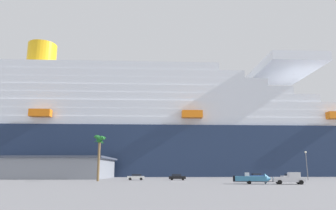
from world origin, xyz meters
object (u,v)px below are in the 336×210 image
object	(u,v)px
street_lamp	(306,161)
parked_car_blue_suv	(257,176)
parked_car_silver_sedan	(290,176)
cruise_ship	(118,131)
parked_car_white_van	(136,177)
pickup_truck	(290,179)
parked_car_black_coupe	(177,177)
small_boat_on_trailer	(254,179)
palm_tree	(99,144)

from	to	relation	value
street_lamp	parked_car_blue_suv	size ratio (longest dim) A/B	1.62
parked_car_silver_sedan	parked_car_blue_suv	xyz separation A→B (m)	(-6.34, 8.55, -0.00)
cruise_ship	parked_car_white_van	bearing A→B (deg)	-78.61
pickup_truck	parked_car_silver_sedan	size ratio (longest dim) A/B	1.34
cruise_ship	parked_car_silver_sedan	xyz separation A→B (m)	(53.49, -49.39, -18.52)
parked_car_blue_suv	parked_car_black_coupe	bearing A→B (deg)	-153.02
street_lamp	parked_car_silver_sedan	world-z (taller)	street_lamp
parked_car_black_coupe	parked_car_blue_suv	world-z (taller)	same
small_boat_on_trailer	parked_car_white_van	world-z (taller)	small_boat_on_trailer
small_boat_on_trailer	parked_car_silver_sedan	world-z (taller)	small_boat_on_trailer
street_lamp	parked_car_silver_sedan	distance (m)	7.42
cruise_ship	small_boat_on_trailer	distance (m)	86.11
small_boat_on_trailer	parked_car_black_coupe	bearing A→B (deg)	119.22
parked_car_silver_sedan	parked_car_blue_suv	world-z (taller)	same
palm_tree	cruise_ship	bearing A→B (deg)	91.81
cruise_ship	parked_car_silver_sedan	bearing A→B (deg)	-42.72
cruise_ship	parked_car_black_coupe	bearing A→B (deg)	-68.37
pickup_truck	palm_tree	size ratio (longest dim) A/B	0.54
street_lamp	parked_car_black_coupe	bearing A→B (deg)	178.09
street_lamp	parked_car_blue_suv	world-z (taller)	street_lamp
cruise_ship	parked_car_black_coupe	xyz separation A→B (m)	(21.39, -53.95, -18.52)
parked_car_silver_sedan	parked_car_black_coupe	xyz separation A→B (m)	(-32.10, -4.56, -0.00)
pickup_truck	parked_car_white_van	distance (m)	39.22
pickup_truck	small_boat_on_trailer	distance (m)	6.46
parked_car_blue_suv	small_boat_on_trailer	bearing A→B (deg)	-109.78
parked_car_white_van	parked_car_silver_sedan	bearing A→B (deg)	4.57
parked_car_white_van	parked_car_blue_suv	size ratio (longest dim) A/B	0.94
cruise_ship	street_lamp	xyz separation A→B (m)	(55.84, -55.10, -14.39)
pickup_truck	parked_car_blue_suv	size ratio (longest dim) A/B	1.26
palm_tree	parked_car_silver_sedan	bearing A→B (deg)	11.36
pickup_truck	parked_car_white_van	size ratio (longest dim) A/B	1.34
parked_car_blue_suv	parked_car_silver_sedan	bearing A→B (deg)	-53.46
parked_car_black_coupe	parked_car_white_van	size ratio (longest dim) A/B	1.04
parked_car_black_coupe	parked_car_blue_suv	bearing A→B (deg)	26.98
parked_car_black_coupe	street_lamp	bearing A→B (deg)	-1.91
cruise_ship	parked_car_blue_suv	world-z (taller)	cruise_ship
parked_car_white_van	small_boat_on_trailer	bearing A→B (deg)	-45.56
street_lamp	palm_tree	bearing A→B (deg)	-175.06
pickup_truck	street_lamp	distance (m)	28.01
cruise_ship	parked_car_blue_suv	xyz separation A→B (m)	(47.15, -40.84, -18.52)
palm_tree	parked_car_silver_sedan	world-z (taller)	palm_tree
parked_car_silver_sedan	palm_tree	bearing A→B (deg)	-168.64
cruise_ship	palm_tree	xyz separation A→B (m)	(1.89, -59.76, -10.54)
street_lamp	parked_car_black_coupe	size ratio (longest dim) A/B	1.65
parked_car_black_coupe	parked_car_white_van	world-z (taller)	same
small_boat_on_trailer	parked_car_white_van	bearing A→B (deg)	134.44
parked_car_silver_sedan	parked_car_black_coupe	world-z (taller)	same
pickup_truck	cruise_ship	bearing A→B (deg)	117.38
palm_tree	pickup_truck	bearing A→B (deg)	-25.54
parked_car_blue_suv	street_lamp	bearing A→B (deg)	-58.65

